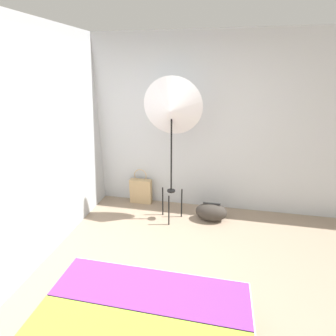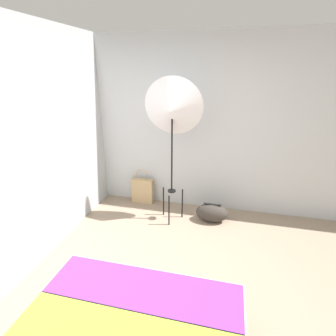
{
  "view_description": "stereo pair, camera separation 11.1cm",
  "coord_description": "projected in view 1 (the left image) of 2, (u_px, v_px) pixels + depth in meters",
  "views": [
    {
      "loc": [
        0.55,
        -1.7,
        2.09
      ],
      "look_at": [
        -0.09,
        1.42,
        0.89
      ],
      "focal_mm": 28.0,
      "sensor_mm": 36.0,
      "label": 1
    },
    {
      "loc": [
        0.66,
        -1.68,
        2.09
      ],
      "look_at": [
        -0.09,
        1.42,
        0.89
      ],
      "focal_mm": 28.0,
      "sensor_mm": 36.0,
      "label": 2
    }
  ],
  "objects": [
    {
      "name": "ground_plane",
      "position": [
        147.0,
        313.0,
        2.4
      ],
      "size": [
        14.0,
        14.0,
        0.0
      ],
      "primitive_type": "plane",
      "color": "gray"
    },
    {
      "name": "tote_bag",
      "position": [
        141.0,
        191.0,
        4.34
      ],
      "size": [
        0.36,
        0.12,
        0.59
      ],
      "color": "tan",
      "rests_on": "ground_plane"
    },
    {
      "name": "wall_side_left",
      "position": [
        54.0,
        140.0,
        3.12
      ],
      "size": [
        0.05,
        8.0,
        2.6
      ],
      "color": "#B7BCC1",
      "rests_on": "ground_plane"
    },
    {
      "name": "photo_umbrella",
      "position": [
        172.0,
        110.0,
        3.36
      ],
      "size": [
        0.79,
        0.35,
        2.03
      ],
      "color": "black",
      "rests_on": "ground_plane"
    },
    {
      "name": "duffel_bag",
      "position": [
        211.0,
        212.0,
        3.84
      ],
      "size": [
        0.46,
        0.27,
        0.28
      ],
      "color": "#332D28",
      "rests_on": "ground_plane"
    },
    {
      "name": "wall_back",
      "position": [
        184.0,
        126.0,
        3.94
      ],
      "size": [
        8.0,
        0.05,
        2.6
      ],
      "color": "#B7BCC1",
      "rests_on": "ground_plane"
    }
  ]
}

